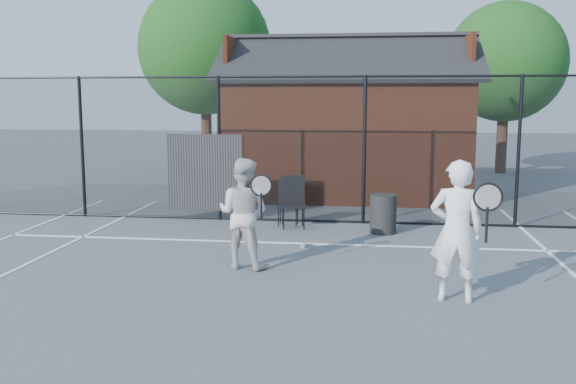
# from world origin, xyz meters

# --- Properties ---
(ground) EXTENTS (80.00, 80.00, 0.00)m
(ground) POSITION_xyz_m (0.00, 0.00, 0.00)
(ground) COLOR #4E5559
(ground) RESTS_ON ground
(court_lines) EXTENTS (11.02, 18.00, 0.01)m
(court_lines) POSITION_xyz_m (0.00, -1.32, 0.01)
(court_lines) COLOR white
(court_lines) RESTS_ON ground
(fence) EXTENTS (22.04, 3.00, 3.00)m
(fence) POSITION_xyz_m (-0.30, 5.00, 1.45)
(fence) COLOR black
(fence) RESTS_ON ground
(clubhouse) EXTENTS (6.50, 4.36, 4.19)m
(clubhouse) POSITION_xyz_m (0.50, 9.00, 1.61)
(clubhouse) COLOR brown
(clubhouse) RESTS_ON ground
(tree_left) EXTENTS (4.48, 4.48, 6.44)m
(tree_left) POSITION_xyz_m (-4.50, 13.50, 4.19)
(tree_left) COLOR #341D15
(tree_left) RESTS_ON ground
(tree_right) EXTENTS (3.97, 3.97, 5.70)m
(tree_right) POSITION_xyz_m (5.50, 14.50, 3.71)
(tree_right) COLOR #341D15
(tree_right) RESTS_ON ground
(player_front) EXTENTS (0.82, 0.62, 1.80)m
(player_front) POSITION_xyz_m (2.23, 0.09, 0.91)
(player_front) COLOR white
(player_front) RESTS_ON ground
(player_back) EXTENTS (0.96, 0.80, 1.67)m
(player_back) POSITION_xyz_m (-0.74, 1.32, 0.83)
(player_back) COLOR silver
(player_back) RESTS_ON ground
(chair_left) EXTENTS (0.56, 0.57, 0.99)m
(chair_left) POSITION_xyz_m (-0.36, 4.36, 0.50)
(chair_left) COLOR black
(chair_left) RESTS_ON ground
(chair_right) EXTENTS (0.44, 0.46, 0.89)m
(chair_right) POSITION_xyz_m (-0.50, 4.60, 0.44)
(chair_right) COLOR black
(chair_right) RESTS_ON ground
(waste_bin) EXTENTS (0.52, 0.52, 0.74)m
(waste_bin) POSITION_xyz_m (1.39, 4.10, 0.37)
(waste_bin) COLOR black
(waste_bin) RESTS_ON ground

